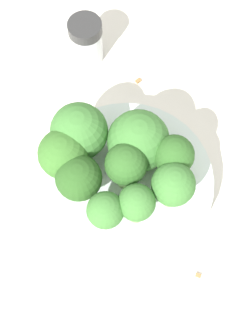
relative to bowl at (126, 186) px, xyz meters
name	(u,v)px	position (x,y,z in m)	size (l,w,h in m)	color
ground_plane	(126,192)	(0.00, 0.00, -0.02)	(3.00, 3.00, 0.00)	silver
bowl	(126,186)	(0.00, 0.00, 0.00)	(0.16, 0.16, 0.03)	silver
broccoli_floret_0	(121,164)	(0.00, 0.00, 0.05)	(0.04, 0.04, 0.06)	#8EB770
broccoli_floret_1	(79,132)	(-0.02, -0.05, 0.05)	(0.05, 0.05, 0.06)	#8EB770
broccoli_floret_2	(138,141)	(-0.03, 0.01, 0.05)	(0.06, 0.06, 0.06)	#8EB770
broccoli_floret_3	(137,204)	(0.03, 0.02, 0.05)	(0.03, 0.03, 0.05)	#8EB770
broccoli_floret_4	(173,186)	(0.01, 0.04, 0.05)	(0.04, 0.04, 0.06)	#84AD66
broccoli_floret_5	(173,157)	(-0.02, 0.04, 0.05)	(0.04, 0.04, 0.05)	#8EB770
broccoli_floret_6	(79,179)	(0.02, -0.04, 0.05)	(0.04, 0.04, 0.05)	#7A9E5B
broccoli_floret_7	(106,211)	(0.04, -0.01, 0.05)	(0.03, 0.03, 0.05)	#8EB770
broccoli_floret_8	(63,156)	(0.00, -0.06, 0.05)	(0.05, 0.05, 0.06)	#84AD66
pepper_shaker	(86,41)	(-0.15, -0.08, 0.01)	(0.04, 0.04, 0.06)	silver
almond_crumb_0	(138,80)	(-0.13, -0.01, -0.01)	(0.01, 0.00, 0.01)	olive
almond_crumb_1	(198,275)	(0.07, 0.08, -0.01)	(0.01, 0.00, 0.01)	olive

